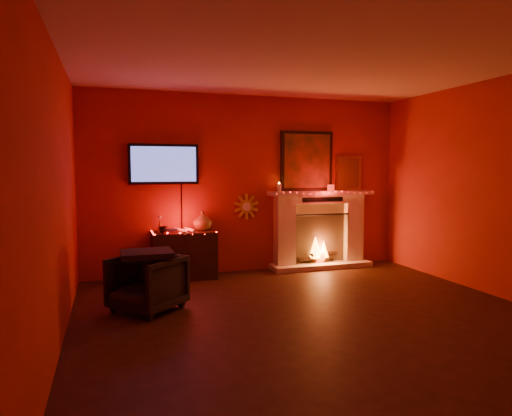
% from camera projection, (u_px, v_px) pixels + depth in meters
% --- Properties ---
extents(room, '(5.00, 5.00, 5.00)m').
position_uv_depth(room, '(320.00, 192.00, 4.66)').
color(room, black).
rests_on(room, ground).
extents(floor, '(5.00, 5.00, 0.00)m').
position_uv_depth(floor, '(319.00, 320.00, 4.78)').
color(floor, black).
rests_on(floor, ground).
extents(fireplace, '(1.72, 0.40, 2.18)m').
position_uv_depth(fireplace, '(319.00, 222.00, 7.33)').
color(fireplace, beige).
rests_on(fireplace, floor).
extents(tv, '(1.00, 0.07, 1.24)m').
position_uv_depth(tv, '(164.00, 164.00, 6.57)').
color(tv, black).
rests_on(tv, room).
extents(sunburst_clock, '(0.40, 0.03, 0.40)m').
position_uv_depth(sunburst_clock, '(246.00, 207.00, 7.03)').
color(sunburst_clock, gold).
rests_on(sunburst_clock, room).
extents(console_table, '(0.90, 0.59, 0.97)m').
position_uv_depth(console_table, '(185.00, 252.00, 6.57)').
color(console_table, black).
rests_on(console_table, floor).
extents(armchair, '(0.96, 0.96, 0.63)m').
position_uv_depth(armchair, '(147.00, 283.00, 5.08)').
color(armchair, black).
rests_on(armchair, floor).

